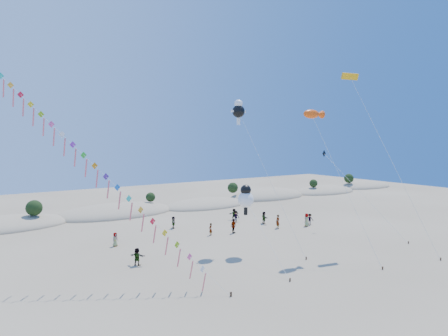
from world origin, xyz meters
TOP-DOWN VIEW (x-y plane):
  - dune_ridge at (1.06, 45.14)m, footprint 145.30×11.49m
  - kite_train at (-12.41, 20.41)m, footprint 19.08×22.21m
  - fish_kite at (11.51, 13.83)m, footprint 2.71×8.47m
  - cartoon_kite_low at (5.03, 17.00)m, footprint 2.59×9.45m
  - cartoon_kite_high at (6.49, 20.38)m, footprint 3.26×9.35m
  - parafoil_kite at (17.46, 13.77)m, footprint 3.38×10.14m
  - dark_kite at (21.82, 17.75)m, footprint 1.81×11.86m
  - beachgoers at (9.65, 26.06)m, footprint 27.74×13.31m

SIDE VIEW (x-z plane):
  - dune_ridge at x=1.06m, z-range -2.67..2.90m
  - beachgoers at x=9.65m, z-range -0.09..1.79m
  - cartoon_kite_low at x=5.03m, z-range 2.27..9.52m
  - dark_kite at x=21.82m, z-range 1.89..12.45m
  - kite_train at x=-12.41m, z-range 0.43..24.72m
  - fish_kite at x=11.51m, z-range 7.03..22.13m
  - cartoon_kite_high at x=6.49m, z-range 7.03..23.47m
  - parafoil_kite at x=17.46m, z-range 8.94..28.44m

